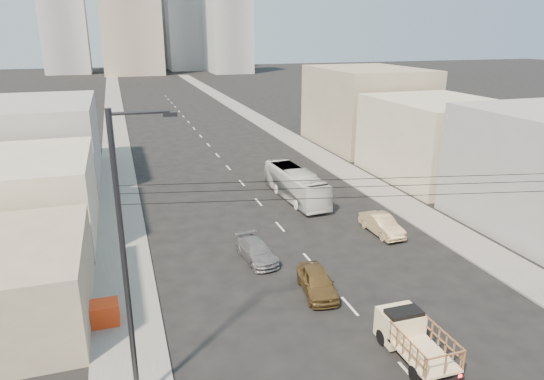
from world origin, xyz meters
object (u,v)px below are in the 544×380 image
sedan_grey (257,251)px  flatbed_pickup (413,336)px  city_bus (296,184)px  streetlamp_left (127,260)px  crate_stack (101,314)px  sedan_brown (317,282)px  sedan_tan (382,225)px

sedan_grey → flatbed_pickup: bearing=-76.4°
city_bus → streetlamp_left: bearing=-127.5°
city_bus → crate_stack: city_bus is taller
flatbed_pickup → streetlamp_left: 13.33m
city_bus → sedan_brown: city_bus is taller
streetlamp_left → crate_stack: bearing=104.4°
sedan_grey → sedan_tan: bearing=2.2°
city_bus → sedan_brown: bearing=-109.4°
sedan_tan → crate_stack: (-19.79, -6.17, -0.03)m
sedan_brown → streetlamp_left: streetlamp_left is taller
sedan_tan → crate_stack: sedan_tan is taller
streetlamp_left → crate_stack: size_ratio=6.67×
streetlamp_left → crate_stack: (-1.61, 6.25, -5.75)m
city_bus → sedan_grey: (-6.75, -10.80, -0.75)m
city_bus → crate_stack: bearing=-139.8°
sedan_tan → city_bus: bearing=107.2°
streetlamp_left → sedan_brown: bearing=30.0°
sedan_grey → crate_stack: sedan_grey is taller
city_bus → crate_stack: size_ratio=5.53×
city_bus → sedan_brown: (-4.62, -15.96, -0.66)m
sedan_brown → sedan_tan: sedan_brown is taller
crate_stack → sedan_brown: bearing=-1.8°
sedan_tan → crate_stack: 20.73m
city_bus → sedan_grey: bearing=-125.3°
city_bus → sedan_tan: size_ratio=2.28×
sedan_grey → streetlamp_left: size_ratio=0.37×
sedan_tan → sedan_grey: bearing=-174.6°
sedan_tan → streetlamp_left: (-18.18, -12.43, 5.72)m
sedan_brown → sedan_tan: size_ratio=0.97×
flatbed_pickup → sedan_brown: (-1.98, 6.65, -0.37)m
city_bus → streetlamp_left: streetlamp_left is taller
sedan_brown → streetlamp_left: size_ratio=0.35×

